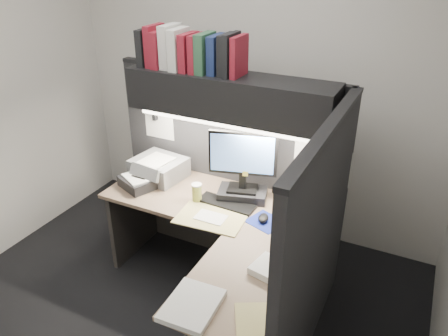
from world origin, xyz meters
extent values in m
plane|color=black|center=(0.00, 0.00, 0.00)|extent=(3.50, 3.50, 0.00)
cube|color=silver|center=(0.00, 1.50, 1.35)|extent=(3.50, 0.04, 2.70)
cube|color=black|center=(0.03, 0.93, 0.80)|extent=(1.90, 0.06, 1.60)
cube|color=black|center=(0.98, 0.18, 0.80)|extent=(0.06, 1.50, 1.60)
cube|color=#7D654F|center=(0.10, 0.56, 0.71)|extent=(1.70, 0.68, 0.03)
cube|color=#7D654F|center=(0.65, -0.21, 0.71)|extent=(0.60, 0.85, 0.03)
cube|color=#2C2927|center=(0.10, 0.86, 0.35)|extent=(1.61, 0.02, 0.70)
cube|color=#2C2927|center=(-0.70, 0.56, 0.35)|extent=(0.04, 0.61, 0.70)
cube|color=black|center=(0.12, 0.75, 1.50)|extent=(1.55, 0.34, 0.30)
cylinder|color=white|center=(0.12, 0.61, 1.33)|extent=(1.32, 0.04, 0.04)
cube|color=black|center=(0.28, 0.68, 0.77)|extent=(0.41, 0.31, 0.07)
cube|color=black|center=(0.28, 0.68, 0.88)|extent=(0.06, 0.05, 0.12)
cube|color=black|center=(0.28, 0.67, 1.11)|extent=(0.50, 0.17, 0.33)
cube|color=#6C9EED|center=(0.28, 0.66, 1.11)|extent=(0.45, 0.13, 0.29)
cube|color=black|center=(0.21, 0.53, 0.74)|extent=(0.44, 0.17, 0.02)
cube|color=navy|center=(0.56, 0.45, 0.73)|extent=(0.28, 0.27, 0.00)
ellipsoid|color=black|center=(0.54, 0.45, 0.76)|extent=(0.09, 0.12, 0.04)
cube|color=#C1B494|center=(0.81, 0.68, 0.78)|extent=(0.32, 0.32, 0.10)
cylinder|color=gold|center=(-0.01, 0.48, 0.80)|extent=(0.09, 0.09, 0.14)
cube|color=gray|center=(-0.49, 0.69, 0.81)|extent=(0.44, 0.39, 0.16)
cube|color=black|center=(-0.54, 0.47, 0.77)|extent=(0.34, 0.31, 0.08)
cube|color=tan|center=(0.19, 0.32, 0.73)|extent=(0.50, 0.35, 0.01)
cube|color=white|center=(0.79, -0.03, 0.75)|extent=(0.27, 0.24, 0.05)
cube|color=white|center=(0.50, -0.48, 0.75)|extent=(0.28, 0.35, 0.03)
cube|color=tan|center=(0.84, -0.43, 0.74)|extent=(0.29, 0.31, 0.01)
cube|color=black|center=(-0.55, 0.73, 1.78)|extent=(0.06, 0.22, 0.27)
cube|color=maroon|center=(-0.48, 0.74, 1.80)|extent=(0.05, 0.22, 0.30)
cube|color=maroon|center=(-0.42, 0.73, 1.78)|extent=(0.06, 0.22, 0.26)
cube|color=silver|center=(-0.35, 0.75, 1.80)|extent=(0.07, 0.22, 0.31)
cube|color=silver|center=(-0.27, 0.73, 1.80)|extent=(0.07, 0.22, 0.29)
cube|color=maroon|center=(-0.19, 0.73, 1.78)|extent=(0.06, 0.22, 0.26)
cube|color=maroon|center=(-0.12, 0.73, 1.78)|extent=(0.05, 0.22, 0.26)
cube|color=#285137|center=(-0.06, 0.74, 1.79)|extent=(0.07, 0.22, 0.27)
cube|color=navy|center=(0.02, 0.76, 1.78)|extent=(0.07, 0.22, 0.26)
cube|color=black|center=(0.10, 0.76, 1.79)|extent=(0.04, 0.22, 0.28)
cube|color=black|center=(0.15, 0.73, 1.80)|extent=(0.04, 0.22, 0.29)
cube|color=maroon|center=(0.20, 0.75, 1.79)|extent=(0.04, 0.22, 0.27)
cube|color=white|center=(0.70, 0.90, 1.05)|extent=(0.21, 0.00, 0.28)
cube|color=white|center=(0.92, 0.90, 1.03)|extent=(0.21, 0.00, 0.28)
cube|color=white|center=(-0.60, 0.90, 1.15)|extent=(0.28, 0.00, 0.34)
cube|color=black|center=(0.95, 0.04, 1.02)|extent=(0.00, 0.18, 0.22)
cube|color=white|center=(0.95, -0.31, 0.95)|extent=(0.00, 0.21, 0.28)
camera|label=1|loc=(1.43, -1.96, 2.45)|focal=35.00mm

